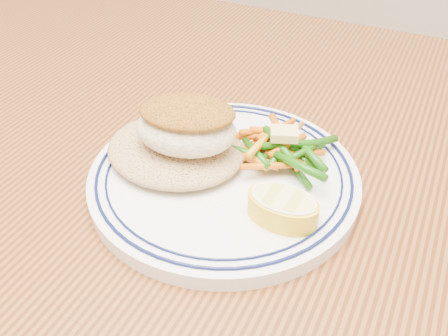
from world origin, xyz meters
TOP-DOWN VIEW (x-y plane):
  - dining_table at (0.00, 0.00)m, footprint 1.50×0.90m
  - plate at (-0.03, 0.00)m, footprint 0.25×0.25m
  - rice_pilaf at (-0.08, 0.00)m, footprint 0.14×0.12m
  - fish_fillet at (-0.07, -0.00)m, footprint 0.11×0.09m
  - vegetable_pile at (0.01, 0.04)m, footprint 0.12×0.10m
  - butter_pat at (0.01, 0.04)m, footprint 0.03×0.03m
  - lemon_wedge at (0.04, -0.04)m, footprint 0.06×0.06m

SIDE VIEW (x-z plane):
  - dining_table at x=0.00m, z-range 0.28..1.03m
  - plate at x=-0.03m, z-range 0.75..0.77m
  - rice_pilaf at x=-0.08m, z-range 0.77..0.79m
  - lemon_wedge at x=0.04m, z-range 0.77..0.79m
  - vegetable_pile at x=0.01m, z-range 0.76..0.79m
  - butter_pat at x=0.01m, z-range 0.79..0.80m
  - fish_fillet at x=-0.07m, z-range 0.78..0.83m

